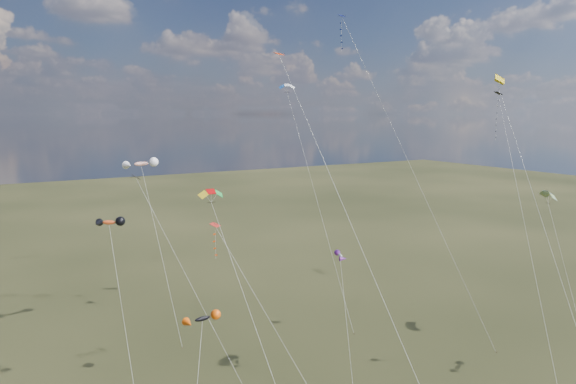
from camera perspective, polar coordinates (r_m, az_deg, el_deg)
diamond_black_high at (r=66.25m, az=22.50°, el=6.34°), size 14.32×20.58×30.11m
diamond_navy_tall at (r=69.03m, az=7.32°, el=14.61°), size 8.90×20.58×40.27m
diamond_black_mid at (r=54.55m, az=-13.46°, el=-4.60°), size 6.98×15.94×20.99m
diamond_red_low at (r=53.82m, az=-7.47°, el=-6.30°), size 6.67×10.96×16.26m
diamond_orange_center at (r=41.93m, az=5.21°, el=0.81°), size 1.03×28.30×33.18m
parafoil_yellow at (r=56.09m, az=22.51°, el=11.63°), size 10.14×21.60×31.79m
parafoil_blue_white at (r=75.87m, az=-0.06°, el=11.62°), size 2.52×18.06×32.15m
parafoil_striped at (r=70.72m, az=27.01°, el=-0.11°), size 7.88×12.50×18.58m
parafoil_tricolor at (r=46.65m, az=-8.50°, el=-0.10°), size 3.23×14.31×21.05m
novelty_black_orange at (r=45.09m, az=-9.50°, el=-13.75°), size 4.68×5.68×10.80m
novelty_orange_black at (r=55.61m, az=-19.27°, el=-3.27°), size 2.80×13.91×17.03m
novelty_white_purple at (r=55.24m, az=5.82°, el=-7.11°), size 4.34×9.07×12.87m
novelty_redwhite_stripe at (r=69.40m, az=-15.99°, el=3.01°), size 4.11×12.44×21.73m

